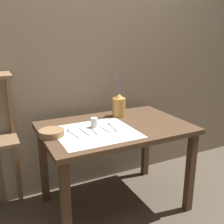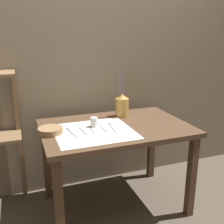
# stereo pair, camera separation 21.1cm
# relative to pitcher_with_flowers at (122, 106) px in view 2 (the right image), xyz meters

# --- Properties ---
(ground_plane) EXTENTS (12.00, 12.00, 0.00)m
(ground_plane) POSITION_rel_pitcher_with_flowers_xyz_m (-0.15, -0.21, -0.86)
(ground_plane) COLOR brown
(stone_wall_back) EXTENTS (7.00, 0.06, 2.40)m
(stone_wall_back) POSITION_rel_pitcher_with_flowers_xyz_m (-0.15, 0.30, 0.34)
(stone_wall_back) COLOR #7A6B56
(stone_wall_back) RESTS_ON ground_plane
(wooden_table) EXTENTS (1.20, 0.80, 0.76)m
(wooden_table) POSITION_rel_pitcher_with_flowers_xyz_m (-0.15, -0.21, -0.20)
(wooden_table) COLOR #4C3523
(wooden_table) RESTS_ON ground_plane
(linen_cloth) EXTENTS (0.60, 0.53, 0.00)m
(linen_cloth) POSITION_rel_pitcher_with_flowers_xyz_m (-0.35, -0.29, -0.10)
(linen_cloth) COLOR white
(linen_cloth) RESTS_ON wooden_table
(pitcher_with_flowers) EXTENTS (0.12, 0.12, 0.43)m
(pitcher_with_flowers) POSITION_rel_pitcher_with_flowers_xyz_m (0.00, 0.00, 0.00)
(pitcher_with_flowers) COLOR #B7843D
(pitcher_with_flowers) RESTS_ON wooden_table
(wooden_bowl) EXTENTS (0.18, 0.18, 0.05)m
(wooden_bowl) POSITION_rel_pitcher_with_flowers_xyz_m (-0.67, -0.21, -0.08)
(wooden_bowl) COLOR #8E6B47
(wooden_bowl) RESTS_ON wooden_table
(glass_tumbler_near) EXTENTS (0.06, 0.06, 0.08)m
(glass_tumbler_near) POSITION_rel_pitcher_with_flowers_xyz_m (-0.32, -0.18, -0.06)
(glass_tumbler_near) COLOR silver
(glass_tumbler_near) RESTS_ON wooden_table
(spoon_outer) EXTENTS (0.04, 0.19, 0.02)m
(spoon_outer) POSITION_rel_pitcher_with_flowers_xyz_m (-0.53, -0.21, -0.09)
(spoon_outer) COLOR gray
(spoon_outer) RESTS_ON wooden_table
(fork_inner) EXTENTS (0.02, 0.18, 0.00)m
(fork_inner) POSITION_rel_pitcher_with_flowers_xyz_m (-0.43, -0.25, -0.09)
(fork_inner) COLOR gray
(fork_inner) RESTS_ON wooden_table
(knife_center) EXTENTS (0.03, 0.18, 0.00)m
(knife_center) POSITION_rel_pitcher_with_flowers_xyz_m (-0.36, -0.26, -0.09)
(knife_center) COLOR gray
(knife_center) RESTS_ON wooden_table
(fork_outer) EXTENTS (0.02, 0.18, 0.00)m
(fork_outer) POSITION_rel_pitcher_with_flowers_xyz_m (-0.27, -0.25, -0.09)
(fork_outer) COLOR gray
(fork_outer) RESTS_ON wooden_table
(spoon_inner) EXTENTS (0.04, 0.19, 0.02)m
(spoon_inner) POSITION_rel_pitcher_with_flowers_xyz_m (-0.19, -0.21, -0.09)
(spoon_inner) COLOR gray
(spoon_inner) RESTS_ON wooden_table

